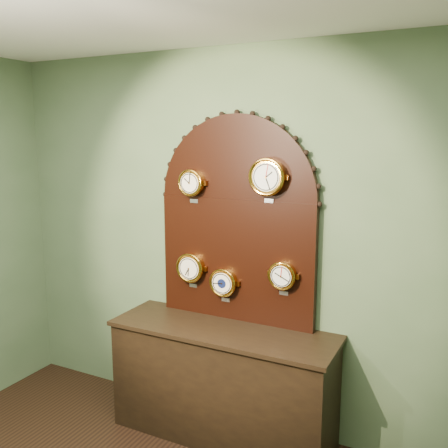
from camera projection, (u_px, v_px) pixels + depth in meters
The scene contains 8 objects.
wall_back at pixel (239, 243), 3.63m from camera, with size 4.00×4.00×0.00m, color #4F6746.
shop_counter at pixel (223, 384), 3.58m from camera, with size 1.60×0.50×0.80m, color black.
display_board at pixel (236, 213), 3.55m from camera, with size 1.26×0.06×1.53m.
roman_clock at pixel (192, 183), 3.60m from camera, with size 0.20×0.08×0.25m.
arabic_clock at pixel (268, 177), 3.32m from camera, with size 0.26×0.08×0.31m.
hygrometer at pixel (191, 268), 3.72m from camera, with size 0.23×0.08×0.28m.
barometer at pixel (224, 282), 3.61m from camera, with size 0.21×0.08×0.26m.
tide_clock at pixel (283, 275), 3.39m from camera, with size 0.20×0.08×0.25m.
Camera 1 is at (1.50, -0.72, 2.19)m, focal length 39.57 mm.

